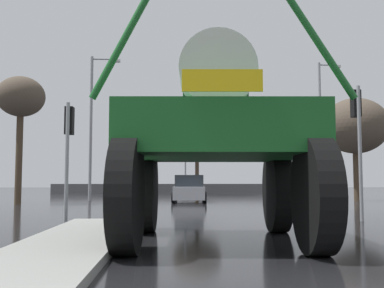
% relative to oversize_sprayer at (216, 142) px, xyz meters
% --- Properties ---
extents(ground_plane, '(120.00, 120.00, 0.00)m').
position_rel_oversize_sprayer_xyz_m(ground_plane, '(0.72, 12.44, -2.00)').
color(ground_plane, black).
extents(median_island, '(1.74, 10.37, 0.15)m').
position_rel_oversize_sprayer_xyz_m(median_island, '(-2.73, -1.30, -1.92)').
color(median_island, gray).
rests_on(median_island, ground).
extents(oversize_sprayer, '(4.43, 5.49, 4.52)m').
position_rel_oversize_sprayer_xyz_m(oversize_sprayer, '(0.00, 0.00, 0.00)').
color(oversize_sprayer, black).
rests_on(oversize_sprayer, ground).
extents(sedan_ahead, '(2.05, 4.18, 1.52)m').
position_rel_oversize_sprayer_xyz_m(sedan_ahead, '(0.14, 16.74, -1.29)').
color(sedan_ahead, '#B7B7BF').
rests_on(sedan_ahead, ground).
extents(traffic_signal_near_left, '(0.24, 0.54, 3.54)m').
position_rel_oversize_sprayer_xyz_m(traffic_signal_near_left, '(-3.97, 4.57, 0.58)').
color(traffic_signal_near_left, gray).
rests_on(traffic_signal_near_left, ground).
extents(traffic_signal_near_right, '(0.24, 0.54, 4.13)m').
position_rel_oversize_sprayer_xyz_m(traffic_signal_near_right, '(4.85, 4.56, 1.01)').
color(traffic_signal_near_right, gray).
rests_on(traffic_signal_near_right, ground).
extents(traffic_signal_far_left, '(0.24, 0.55, 3.58)m').
position_rel_oversize_sprayer_xyz_m(traffic_signal_far_left, '(0.02, 20.41, 0.61)').
color(traffic_signal_far_left, gray).
rests_on(traffic_signal_far_left, ground).
extents(streetlight_far_left, '(1.83, 0.24, 8.87)m').
position_rel_oversize_sprayer_xyz_m(streetlight_far_left, '(-5.69, 18.75, 2.88)').
color(streetlight_far_left, gray).
rests_on(streetlight_far_left, ground).
extents(streetlight_far_right, '(1.57, 0.24, 9.26)m').
position_rel_oversize_sprayer_xyz_m(streetlight_far_right, '(9.29, 21.03, 3.05)').
color(streetlight_far_right, gray).
rests_on(streetlight_far_right, ground).
extents(bare_tree_left, '(2.47, 2.47, 6.64)m').
position_rel_oversize_sprayer_xyz_m(bare_tree_left, '(-8.74, 14.69, 3.45)').
color(bare_tree_left, '#473828').
rests_on(bare_tree_left, ground).
extents(bare_tree_right, '(3.95, 3.95, 6.20)m').
position_rel_oversize_sprayer_xyz_m(bare_tree_right, '(10.25, 17.75, 2.49)').
color(bare_tree_right, '#473828').
rests_on(bare_tree_right, ground).
extents(bare_tree_far_center, '(4.02, 4.02, 6.83)m').
position_rel_oversize_sprayer_xyz_m(bare_tree_far_center, '(1.24, 28.36, 3.10)').
color(bare_tree_far_center, '#473828').
rests_on(bare_tree_far_center, ground).
extents(roadside_barrier, '(25.53, 0.24, 0.90)m').
position_rel_oversize_sprayer_xyz_m(roadside_barrier, '(0.72, 33.89, -1.55)').
color(roadside_barrier, '#59595B').
rests_on(roadside_barrier, ground).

